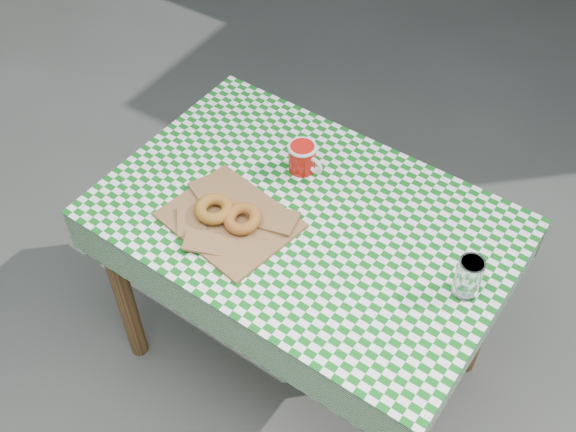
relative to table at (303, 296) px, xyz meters
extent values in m
plane|color=#484844|center=(-0.05, 0.14, -0.38)|extent=(60.00, 60.00, 0.00)
cube|color=brown|center=(0.00, 0.00, 0.00)|extent=(1.14, 0.78, 0.75)
cube|color=#0E5D16|center=(0.00, 0.00, 0.38)|extent=(1.16, 0.80, 0.01)
cube|color=olive|center=(-0.16, -0.13, 0.39)|extent=(0.38, 0.33, 0.02)
torus|color=#985A1F|center=(-0.21, -0.14, 0.42)|extent=(0.12, 0.12, 0.03)
torus|color=#A15921|center=(-0.12, -0.13, 0.42)|extent=(0.12, 0.12, 0.03)
cylinder|color=white|center=(0.47, 0.00, 0.44)|extent=(0.07, 0.07, 0.12)
camera|label=1|loc=(0.65, -1.10, 1.81)|focal=43.40mm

